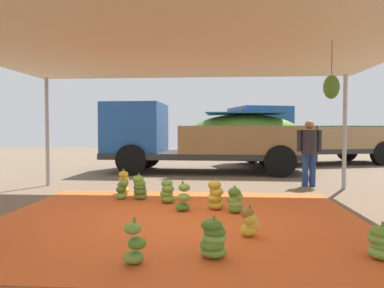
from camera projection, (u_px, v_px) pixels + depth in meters
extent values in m
plane|color=brown|center=(191.00, 189.00, 8.72)|extent=(40.00, 40.00, 0.00)
cube|color=#E05B23|center=(177.00, 220.00, 5.73)|extent=(6.02, 5.05, 0.01)
cylinder|color=#9EA0A5|center=(47.00, 132.00, 9.22)|extent=(0.10, 0.10, 2.83)
cylinder|color=#9EA0A5|center=(345.00, 132.00, 8.69)|extent=(0.10, 0.10, 2.83)
cube|color=beige|center=(177.00, 43.00, 5.61)|extent=(8.00, 7.00, 0.06)
cylinder|color=#4C422D|center=(332.00, 57.00, 5.34)|extent=(0.01, 0.01, 0.50)
ellipsoid|color=#477523|center=(331.00, 87.00, 5.36)|extent=(0.24, 0.24, 0.36)
ellipsoid|color=#518428|center=(182.00, 207.00, 6.33)|extent=(0.30, 0.30, 0.15)
ellipsoid|color=#75A83D|center=(184.00, 198.00, 6.29)|extent=(0.33, 0.33, 0.15)
ellipsoid|color=#75A83D|center=(184.00, 187.00, 6.31)|extent=(0.30, 0.30, 0.15)
cylinder|color=olive|center=(183.00, 184.00, 6.29)|extent=(0.04, 0.04, 0.12)
ellipsoid|color=#75A83D|center=(121.00, 196.00, 7.39)|extent=(0.32, 0.32, 0.15)
ellipsoid|color=#477523|center=(121.00, 190.00, 7.37)|extent=(0.22, 0.22, 0.15)
ellipsoid|color=#6B9E38|center=(124.00, 183.00, 7.40)|extent=(0.20, 0.20, 0.15)
cylinder|color=olive|center=(122.00, 180.00, 7.38)|extent=(0.04, 0.04, 0.12)
ellipsoid|color=#60932D|center=(168.00, 199.00, 7.02)|extent=(0.33, 0.33, 0.16)
ellipsoid|color=#75A83D|center=(167.00, 194.00, 7.03)|extent=(0.34, 0.34, 0.16)
ellipsoid|color=#6B9E38|center=(168.00, 189.00, 7.00)|extent=(0.35, 0.35, 0.16)
ellipsoid|color=#6B9E38|center=(167.00, 183.00, 7.04)|extent=(0.31, 0.31, 0.16)
cylinder|color=olive|center=(167.00, 181.00, 7.01)|extent=(0.04, 0.04, 0.12)
ellipsoid|color=#6B9E38|center=(134.00, 257.00, 3.84)|extent=(0.32, 0.32, 0.13)
ellipsoid|color=#518428|center=(137.00, 243.00, 3.83)|extent=(0.22, 0.22, 0.13)
ellipsoid|color=#75A83D|center=(132.00, 228.00, 3.83)|extent=(0.25, 0.25, 0.13)
cylinder|color=olive|center=(134.00, 223.00, 3.83)|extent=(0.04, 0.04, 0.12)
ellipsoid|color=#6B9E38|center=(140.00, 195.00, 7.40)|extent=(0.32, 0.32, 0.17)
ellipsoid|color=#477523|center=(140.00, 192.00, 7.36)|extent=(0.36, 0.36, 0.17)
ellipsoid|color=#477523|center=(140.00, 187.00, 7.36)|extent=(0.32, 0.32, 0.17)
ellipsoid|color=#60932D|center=(140.00, 183.00, 7.37)|extent=(0.35, 0.35, 0.17)
ellipsoid|color=#75A83D|center=(138.00, 179.00, 7.36)|extent=(0.32, 0.32, 0.17)
cylinder|color=olive|center=(139.00, 176.00, 7.36)|extent=(0.04, 0.04, 0.12)
ellipsoid|color=#75A83D|center=(382.00, 252.00, 3.98)|extent=(0.37, 0.37, 0.15)
ellipsoid|color=#6B9E38|center=(383.00, 245.00, 3.99)|extent=(0.40, 0.40, 0.15)
ellipsoid|color=#6B9E38|center=(380.00, 239.00, 3.99)|extent=(0.33, 0.33, 0.15)
ellipsoid|color=#60932D|center=(381.00, 232.00, 3.98)|extent=(0.28, 0.28, 0.15)
cylinder|color=olive|center=(383.00, 227.00, 3.97)|extent=(0.04, 0.04, 0.12)
ellipsoid|color=gold|center=(248.00, 230.00, 4.82)|extent=(0.29, 0.29, 0.18)
ellipsoid|color=gold|center=(252.00, 224.00, 4.82)|extent=(0.25, 0.25, 0.18)
ellipsoid|color=gold|center=(250.00, 219.00, 4.79)|extent=(0.26, 0.26, 0.18)
ellipsoid|color=#996628|center=(248.00, 214.00, 4.81)|extent=(0.23, 0.23, 0.18)
cylinder|color=olive|center=(250.00, 210.00, 4.79)|extent=(0.04, 0.04, 0.12)
ellipsoid|color=#60932D|center=(213.00, 251.00, 4.03)|extent=(0.41, 0.41, 0.14)
ellipsoid|color=#518428|center=(212.00, 245.00, 4.02)|extent=(0.32, 0.32, 0.14)
ellipsoid|color=#75A83D|center=(214.00, 238.00, 4.03)|extent=(0.38, 0.38, 0.14)
ellipsoid|color=#477523|center=(215.00, 231.00, 4.03)|extent=(0.27, 0.27, 0.14)
ellipsoid|color=#477523|center=(212.00, 225.00, 4.03)|extent=(0.33, 0.33, 0.14)
cylinder|color=olive|center=(214.00, 220.00, 4.01)|extent=(0.04, 0.04, 0.12)
ellipsoid|color=gold|center=(124.00, 190.00, 8.05)|extent=(0.28, 0.28, 0.15)
ellipsoid|color=#996628|center=(123.00, 185.00, 8.07)|extent=(0.34, 0.34, 0.15)
ellipsoid|color=gold|center=(124.00, 180.00, 8.03)|extent=(0.27, 0.27, 0.15)
ellipsoid|color=gold|center=(124.00, 174.00, 8.03)|extent=(0.30, 0.30, 0.15)
cylinder|color=olive|center=(123.00, 172.00, 8.05)|extent=(0.04, 0.04, 0.12)
ellipsoid|color=gold|center=(216.00, 205.00, 6.45)|extent=(0.30, 0.30, 0.17)
ellipsoid|color=gold|center=(214.00, 198.00, 6.43)|extent=(0.39, 0.39, 0.17)
ellipsoid|color=gold|center=(216.00, 192.00, 6.42)|extent=(0.30, 0.30, 0.17)
ellipsoid|color=gold|center=(214.00, 185.00, 6.41)|extent=(0.32, 0.32, 0.17)
cylinder|color=olive|center=(216.00, 182.00, 6.42)|extent=(0.04, 0.04, 0.12)
ellipsoid|color=#60932D|center=(235.00, 208.00, 6.19)|extent=(0.30, 0.30, 0.18)
ellipsoid|color=#75A83D|center=(235.00, 204.00, 6.17)|extent=(0.28, 0.28, 0.18)
ellipsoid|color=#6B9E38|center=(234.00, 200.00, 6.18)|extent=(0.33, 0.33, 0.18)
ellipsoid|color=#75A83D|center=(236.00, 196.00, 6.18)|extent=(0.29, 0.29, 0.18)
ellipsoid|color=#477523|center=(234.00, 193.00, 6.15)|extent=(0.28, 0.28, 0.18)
cylinder|color=olive|center=(235.00, 189.00, 6.17)|extent=(0.04, 0.04, 0.12)
cube|color=#2D2D2D|center=(206.00, 155.00, 12.26)|extent=(7.01, 2.67, 0.20)
cube|color=#1E4C93|center=(136.00, 128.00, 12.47)|extent=(2.01, 2.33, 1.70)
cube|color=#232D38|center=(109.00, 118.00, 12.56)|extent=(0.08, 1.97, 0.75)
cube|color=olive|center=(246.00, 140.00, 10.92)|extent=(4.31, 0.21, 0.90)
cube|color=olive|center=(243.00, 138.00, 13.30)|extent=(4.31, 0.21, 0.90)
cube|color=olive|center=(307.00, 139.00, 11.90)|extent=(0.15, 2.47, 0.90)
ellipsoid|color=#518428|center=(244.00, 133.00, 12.10)|extent=(3.85, 2.18, 1.31)
cube|color=#19569E|center=(245.00, 114.00, 12.08)|extent=(2.64, 1.95, 0.04)
cylinder|color=black|center=(131.00, 160.00, 11.38)|extent=(1.01, 0.31, 1.00)
cylinder|color=black|center=(147.00, 155.00, 13.63)|extent=(1.01, 0.31, 1.00)
cylinder|color=black|center=(280.00, 161.00, 10.91)|extent=(1.01, 0.31, 1.00)
cylinder|color=black|center=(271.00, 156.00, 13.16)|extent=(1.01, 0.31, 1.00)
cube|color=#2D2D2D|center=(314.00, 150.00, 15.13)|extent=(7.54, 4.37, 0.20)
cube|color=#1E4C93|center=(259.00, 128.00, 14.54)|extent=(2.56, 2.74, 1.70)
cube|color=#232D38|center=(236.00, 120.00, 14.31)|extent=(0.58, 1.90, 0.75)
cube|color=#99754C|center=(361.00, 138.00, 14.23)|extent=(4.27, 1.32, 0.90)
cube|color=#99754C|center=(327.00, 137.00, 16.56)|extent=(4.27, 1.32, 0.90)
ellipsoid|color=#518428|center=(343.00, 137.00, 15.40)|extent=(4.32, 3.08, 0.90)
cube|color=#237533|center=(343.00, 126.00, 15.38)|extent=(3.07, 2.54, 0.04)
cylinder|color=black|center=(274.00, 155.00, 13.51)|extent=(1.04, 0.55, 1.00)
cylinder|color=black|center=(252.00, 152.00, 15.72)|extent=(1.04, 0.55, 1.00)
cylinder|color=black|center=(382.00, 153.00, 14.55)|extent=(1.04, 0.55, 1.00)
cylinder|color=black|center=(347.00, 150.00, 16.76)|extent=(1.04, 0.55, 1.00)
cylinder|color=navy|center=(305.00, 170.00, 9.14)|extent=(0.16, 0.16, 0.84)
cylinder|color=navy|center=(312.00, 170.00, 9.12)|extent=(0.16, 0.16, 0.84)
cylinder|color=#26262D|center=(309.00, 142.00, 9.10)|extent=(0.38, 0.38, 0.63)
cylinder|color=#26262D|center=(299.00, 141.00, 9.12)|extent=(0.12, 0.12, 0.56)
cylinder|color=#26262D|center=(319.00, 141.00, 9.08)|extent=(0.12, 0.12, 0.56)
sphere|color=#936B4C|center=(309.00, 125.00, 9.08)|extent=(0.23, 0.23, 0.23)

